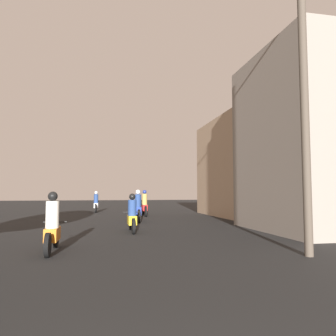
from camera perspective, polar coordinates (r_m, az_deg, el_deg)
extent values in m
cylinder|color=black|center=(9.61, -18.91, -11.29)|extent=(0.10, 0.57, 0.57)
cylinder|color=black|center=(8.24, -20.23, -12.48)|extent=(0.10, 0.57, 0.57)
cube|color=orange|center=(8.91, -19.49, -10.80)|extent=(0.30, 0.86, 0.33)
cylinder|color=black|center=(9.32, -19.05, -8.87)|extent=(0.60, 0.04, 0.04)
cylinder|color=silver|center=(8.77, -19.49, -7.63)|extent=(0.32, 0.32, 0.67)
sphere|color=black|center=(8.76, -19.42, -4.66)|extent=(0.24, 0.24, 0.24)
cylinder|color=black|center=(13.27, -6.56, -9.45)|extent=(0.10, 0.57, 0.57)
cylinder|color=black|center=(11.96, -6.03, -10.04)|extent=(0.10, 0.57, 0.57)
cube|color=gold|center=(12.60, -6.31, -8.98)|extent=(0.30, 0.87, 0.33)
cylinder|color=black|center=(13.01, -6.46, -7.65)|extent=(0.60, 0.04, 0.04)
cylinder|color=navy|center=(12.48, -6.25, -6.89)|extent=(0.32, 0.32, 0.59)
sphere|color=black|center=(12.47, -6.24, -4.99)|extent=(0.24, 0.24, 0.24)
cylinder|color=black|center=(17.43, -5.53, -8.04)|extent=(0.10, 0.66, 0.66)
cylinder|color=black|center=(16.15, -5.07, -8.35)|extent=(0.10, 0.66, 0.66)
cube|color=#1E389E|center=(16.77, -5.30, -7.49)|extent=(0.30, 0.71, 0.41)
cylinder|color=black|center=(17.18, -5.44, -6.39)|extent=(0.60, 0.04, 0.04)
cylinder|color=navy|center=(16.68, -5.26, -5.70)|extent=(0.32, 0.32, 0.64)
sphere|color=silver|center=(16.67, -5.25, -4.19)|extent=(0.24, 0.24, 0.24)
cylinder|color=black|center=(21.45, -4.36, -7.34)|extent=(0.10, 0.65, 0.65)
cylinder|color=black|center=(20.19, -3.92, -7.54)|extent=(0.10, 0.65, 0.65)
cube|color=red|center=(20.81, -4.14, -6.92)|extent=(0.30, 0.87, 0.38)
cylinder|color=black|center=(21.21, -4.28, -6.08)|extent=(0.60, 0.04, 0.04)
cylinder|color=#B28E47|center=(20.70, -4.10, -5.46)|extent=(0.32, 0.32, 0.69)
sphere|color=navy|center=(20.70, -4.10, -4.17)|extent=(0.24, 0.24, 0.24)
cylinder|color=black|center=(25.90, -12.41, -6.71)|extent=(0.10, 0.65, 0.65)
cylinder|color=black|center=(24.44, -12.48, -6.86)|extent=(0.10, 0.65, 0.65)
cube|color=silver|center=(25.16, -12.44, -6.38)|extent=(0.30, 0.77, 0.35)
cylinder|color=black|center=(25.62, -12.41, -5.73)|extent=(0.60, 0.04, 0.04)
cylinder|color=navy|center=(25.07, -12.43, -5.24)|extent=(0.32, 0.32, 0.66)
sphere|color=silver|center=(25.06, -12.41, -4.21)|extent=(0.24, 0.24, 0.24)
cube|color=gray|center=(14.53, 25.73, 4.12)|extent=(5.52, 5.64, 7.01)
cube|color=tan|center=(21.88, 14.96, -0.04)|extent=(5.74, 7.14, 6.07)
cylinder|color=#4C4238|center=(8.87, 22.58, 13.67)|extent=(0.20, 0.20, 8.36)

